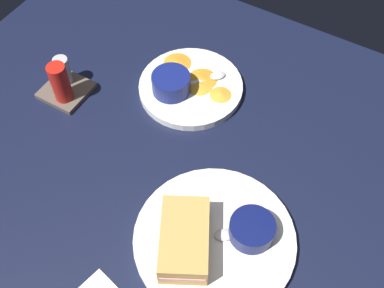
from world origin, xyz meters
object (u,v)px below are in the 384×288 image
sandwich_half_near (184,239)px  ramekin_light_gravy (171,83)px  plate_chips_companion (191,87)px  plate_sandwich_main (214,240)px  ramekin_dark_sauce (252,229)px  spoon_by_gravy_ramekin (212,77)px  condiment_caddy (63,82)px  spoon_by_dark_ramekin (216,236)px

sandwich_half_near → ramekin_light_gravy: bearing=35.5°
plate_chips_companion → ramekin_light_gravy: (-3.17, 2.64, 2.92)cm
plate_sandwich_main → plate_chips_companion: 33.63cm
plate_chips_companion → plate_sandwich_main: bearing=-142.8°
ramekin_dark_sauce → plate_chips_companion: 34.27cm
spoon_by_gravy_ramekin → condiment_caddy: size_ratio=0.92×
plate_chips_companion → condiment_caddy: bearing=122.8°
plate_sandwich_main → ramekin_light_gravy: ramekin_light_gravy is taller
ramekin_dark_sauce → spoon_by_gravy_ramekin: (26.79, 22.33, -1.39)cm
spoon_by_dark_ramekin → ramekin_light_gravy: ramekin_light_gravy is taller
ramekin_dark_sauce → spoon_by_gravy_ramekin: ramekin_dark_sauce is taller
spoon_by_gravy_ramekin → ramekin_light_gravy: bearing=141.3°
plate_chips_companion → condiment_caddy: size_ratio=2.23×
plate_sandwich_main → spoon_by_gravy_ramekin: (30.42, 17.53, 1.16)cm
spoon_by_dark_ramekin → spoon_by_gravy_ramekin: same height
sandwich_half_near → condiment_caddy: bearing=66.4°
plate_chips_companion → spoon_by_gravy_ramekin: bearing=-37.7°
plate_sandwich_main → condiment_caddy: bearing=72.7°
sandwich_half_near → plate_sandwich_main: bearing=-43.8°
ramekin_dark_sauce → spoon_by_gravy_ramekin: bearing=39.8°
sandwich_half_near → ramekin_light_gravy: (27.27, 19.48, -0.28)cm
plate_chips_companion → spoon_by_gravy_ramekin: size_ratio=2.43×
ramekin_dark_sauce → condiment_caddy: size_ratio=0.79×
sandwich_half_near → condiment_caddy: (16.66, 38.21, -0.59)cm
ramekin_light_gravy → spoon_by_gravy_ramekin: (6.82, -5.47, -1.76)cm
ramekin_dark_sauce → ramekin_light_gravy: 34.22cm
spoon_by_dark_ramekin → plate_chips_companion: spoon_by_dark_ramekin is taller
plate_sandwich_main → plate_chips_companion: bearing=37.2°
ramekin_light_gravy → sandwich_half_near: bearing=-144.5°
ramekin_dark_sauce → condiment_caddy: condiment_caddy is taller
spoon_by_dark_ramekin → spoon_by_gravy_ramekin: 34.94cm
plate_chips_companion → ramekin_light_gravy: bearing=140.2°
ramekin_light_gravy → ramekin_dark_sauce: bearing=-125.7°
spoon_by_gravy_ramekin → ramekin_dark_sauce: bearing=-140.2°
spoon_by_dark_ramekin → ramekin_light_gravy: (23.36, 23.07, 1.76)cm
plate_sandwich_main → condiment_caddy: size_ratio=2.81×
sandwich_half_near → spoon_by_dark_ramekin: bearing=-42.5°
sandwich_half_near → plate_chips_companion: sandwich_half_near is taller
ramekin_dark_sauce → spoon_by_dark_ramekin: bearing=125.7°
sandwich_half_near → spoon_by_dark_ramekin: size_ratio=1.70×
ramekin_dark_sauce → spoon_by_gravy_ramekin: size_ratio=0.86×
spoon_by_dark_ramekin → spoon_by_gravy_ramekin: size_ratio=1.02×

